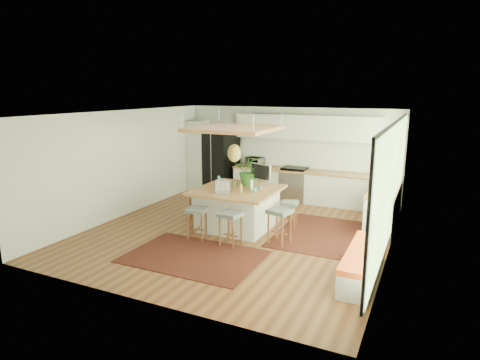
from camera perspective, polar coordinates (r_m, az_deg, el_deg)
The scene contains 37 objects.
floor at distance 9.49m, azimuth -0.20°, elevation -7.20°, with size 7.00×7.00×0.00m, color #522A17.
ceiling at distance 8.95m, azimuth -0.21°, elevation 9.31°, with size 7.00×7.00×0.00m, color white.
wall_back at distance 12.33m, azimuth 6.82°, elevation 3.75°, with size 6.50×6.50×0.00m, color silver.
wall_front at distance 6.25m, azimuth -14.19°, elevation -5.04°, with size 6.50×6.50×0.00m, color silver.
wall_left at distance 10.90m, azimuth -15.83°, elevation 2.24°, with size 7.00×7.00×0.00m, color silver.
wall_right at distance 8.30m, azimuth 20.51°, elevation -1.16°, with size 7.00×7.00×0.00m, color silver.
window_wall at distance 8.29m, azimuth 20.33°, elevation -0.80°, with size 0.10×6.20×2.60m, color black, non-canonical shape.
pantry at distance 13.30m, azimuth -5.81°, elevation 3.42°, with size 0.55×0.60×2.25m, color silver.
back_counter_base at distance 12.04m, azimuth 8.70°, elevation -0.92°, with size 4.20×0.60×0.88m, color silver.
back_counter_top at distance 11.94m, azimuth 8.78°, elevation 1.22°, with size 4.24×0.64×0.05m, color #915A33.
backsplash at distance 12.15m, azimuth 9.25°, elevation 3.55°, with size 4.20×0.02×0.80m, color white.
upper_cabinets at distance 11.90m, azimuth 9.17°, elevation 7.25°, with size 4.20×0.34×0.70m, color silver.
range at distance 12.10m, azimuth 7.58°, elevation -0.53°, with size 0.76×0.62×1.00m, color #A5A5AA, non-canonical shape.
right_counter_base at distance 10.48m, azimuth 19.38°, elevation -3.50°, with size 0.60×2.50×0.88m, color silver.
right_counter_top at distance 10.37m, azimuth 19.56°, elevation -1.05°, with size 0.64×2.54×0.05m, color #915A33.
window_bench at distance 7.52m, azimuth 16.72°, elevation -11.09°, with size 0.52×2.00×0.50m, color silver, non-canonical shape.
ceiling_panel at distance 9.50m, azimuth -0.81°, elevation 5.54°, with size 1.86×1.86×0.80m, color #915A33, non-canonical shape.
rug_near at distance 8.19m, azimuth -6.46°, elevation -10.52°, with size 2.60×1.80×0.01m, color black.
rug_right at distance 9.52m, azimuth 10.93°, elevation -7.34°, with size 1.80×2.60×0.01m, color black.
fridge at distance 12.96m, azimuth -2.77°, elevation 2.34°, with size 1.00×0.78×2.01m, color black, non-canonical shape.
island at distance 9.68m, azimuth -0.38°, elevation -3.91°, with size 1.85×1.85×0.93m, color #915A33, non-canonical shape.
stool_near_left at distance 8.99m, azimuth -6.00°, elevation -6.01°, with size 0.41×0.41×0.70m, color #4A5052, non-canonical shape.
stool_near_right at distance 8.57m, azimuth -1.32°, elevation -6.87°, with size 0.43×0.43×0.72m, color #4A5052, non-canonical shape.
stool_right_front at distance 8.72m, azimuth 5.52°, elevation -6.58°, with size 0.44×0.44×0.75m, color #4A5052, non-canonical shape.
stool_right_back at distance 9.76m, azimuth 6.89°, elevation -4.54°, with size 0.37×0.37×0.63m, color #4A5052, non-canonical shape.
stool_left_side at distance 10.33m, azimuth -5.70°, elevation -3.56°, with size 0.43×0.43×0.73m, color #4A5052, non-canonical shape.
laptop at distance 9.19m, azimuth -2.50°, elevation -1.03°, with size 0.34×0.37×0.26m, color #A5A5AA, non-canonical shape.
monitor at distance 9.63m, azimuth 2.87°, elevation 0.43°, with size 0.63×0.22×0.58m, color #A5A5AA, non-canonical shape.
microwave at distance 12.38m, azimuth 2.13°, elevation 2.68°, with size 0.51×0.28×0.34m, color #A5A5AA.
island_plant at distance 9.87m, azimuth 1.27°, elevation 0.86°, with size 0.64×0.71×0.56m, color #1E4C19.
island_bowl at distance 10.20m, azimuth -1.98°, elevation -0.23°, with size 0.21×0.21×0.05m, color white.
island_bottle_0 at distance 9.87m, azimuth -3.02°, elevation -0.26°, with size 0.07×0.07×0.19m, color #32BFCB.
island_bottle_1 at distance 9.58m, azimuth -2.93°, elevation -0.63°, with size 0.07×0.07×0.19m, color silver.
island_bottle_2 at distance 9.17m, azimuth 0.21°, elevation -1.22°, with size 0.07×0.07×0.19m, color olive.
island_bottle_3 at distance 9.44m, azimuth 1.66°, elevation -0.83°, with size 0.07×0.07×0.19m, color white.
island_bottle_4 at distance 9.84m, azimuth -0.81°, elevation -0.27°, with size 0.07×0.07×0.19m, color #48794F.
island_bottle_5 at distance 9.25m, azimuth 2.14°, elevation -1.11°, with size 0.07×0.07×0.19m, color #32BFCB.
Camera 1 is at (3.84, -8.07, 3.18)m, focal length 30.63 mm.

